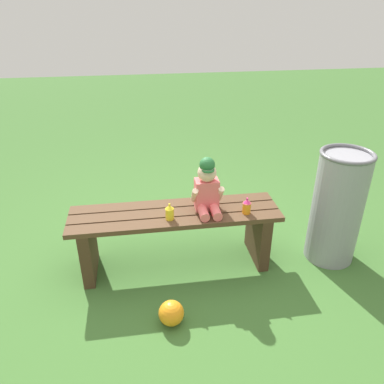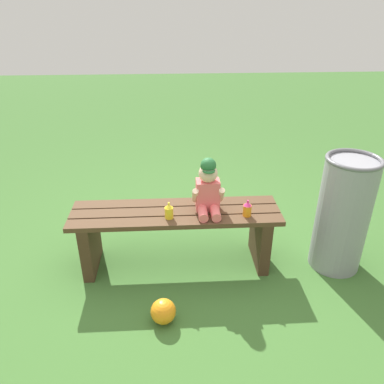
# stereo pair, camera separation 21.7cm
# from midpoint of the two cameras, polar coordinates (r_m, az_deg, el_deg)

# --- Properties ---
(ground_plane) EXTENTS (16.00, 16.00, 0.00)m
(ground_plane) POSITION_cam_midpoint_polar(r_m,az_deg,el_deg) (3.06, -4.46, -10.71)
(ground_plane) COLOR #3D6B2D
(park_bench) EXTENTS (1.54, 0.40, 0.48)m
(park_bench) POSITION_cam_midpoint_polar(r_m,az_deg,el_deg) (2.87, -4.69, -5.69)
(park_bench) COLOR #513823
(park_bench) RESTS_ON ground_plane
(child_figure) EXTENTS (0.23, 0.27, 0.40)m
(child_figure) POSITION_cam_midpoint_polar(r_m,az_deg,el_deg) (2.73, 0.02, 0.58)
(child_figure) COLOR #E56666
(child_figure) RESTS_ON park_bench
(sippy_cup_left) EXTENTS (0.06, 0.06, 0.12)m
(sippy_cup_left) POSITION_cam_midpoint_polar(r_m,az_deg,el_deg) (2.67, -5.71, -3.05)
(sippy_cup_left) COLOR yellow
(sippy_cup_left) RESTS_ON park_bench
(sippy_cup_right) EXTENTS (0.06, 0.06, 0.12)m
(sippy_cup_right) POSITION_cam_midpoint_polar(r_m,az_deg,el_deg) (2.75, 5.98, -2.16)
(sippy_cup_right) COLOR orange
(sippy_cup_right) RESTS_ON park_bench
(toy_ball) EXTENTS (0.16, 0.16, 0.16)m
(toy_ball) POSITION_cam_midpoint_polar(r_m,az_deg,el_deg) (2.55, -5.69, -17.71)
(toy_ball) COLOR orange
(toy_ball) RESTS_ON ground_plane
(trash_bin) EXTENTS (0.39, 0.39, 0.90)m
(trash_bin) POSITION_cam_midpoint_polar(r_m,az_deg,el_deg) (3.05, 19.07, -2.19)
(trash_bin) COLOR gray
(trash_bin) RESTS_ON ground_plane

